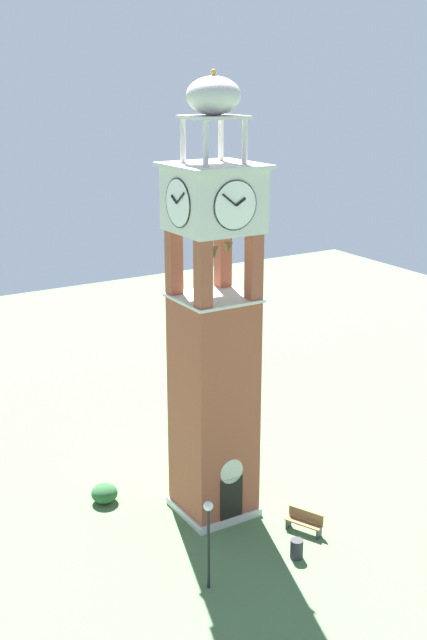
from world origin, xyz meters
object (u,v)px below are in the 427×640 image
object	(u,v)px
clock_tower	(214,346)
lamp_post	(208,528)
trash_bin	(297,549)
park_bench	(304,522)

from	to	relation	value
clock_tower	lamp_post	bearing A→B (deg)	-123.13
lamp_post	trash_bin	distance (m)	4.55
clock_tower	park_bench	size ratio (longest dim) A/B	11.43
lamp_post	trash_bin	size ratio (longest dim) A/B	4.57
clock_tower	park_bench	world-z (taller)	clock_tower
park_bench	trash_bin	distance (m)	1.94
lamp_post	trash_bin	world-z (taller)	lamp_post
park_bench	lamp_post	distance (m)	5.91
clock_tower	trash_bin	xyz separation A→B (m)	(0.94, -4.85, -7.32)
park_bench	lamp_post	bearing A→B (deg)	-167.87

